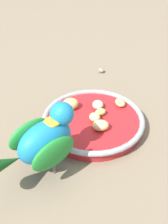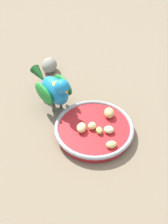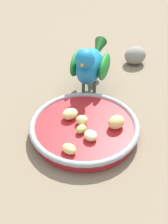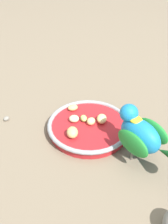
% 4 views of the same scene
% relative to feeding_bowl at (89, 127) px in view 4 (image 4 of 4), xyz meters
% --- Properties ---
extents(ground_plane, '(4.00, 4.00, 0.00)m').
position_rel_feeding_bowl_xyz_m(ground_plane, '(-0.01, -0.01, -0.02)').
color(ground_plane, '#756651').
extents(feeding_bowl, '(0.23, 0.23, 0.03)m').
position_rel_feeding_bowl_xyz_m(feeding_bowl, '(0.00, 0.00, 0.00)').
color(feeding_bowl, '#AD1E23').
rests_on(feeding_bowl, ground_plane).
extents(apple_piece_0, '(0.04, 0.04, 0.02)m').
position_rel_feeding_bowl_xyz_m(apple_piece_0, '(0.03, 0.03, 0.02)').
color(apple_piece_0, beige).
rests_on(apple_piece_0, feeding_bowl).
extents(apple_piece_1, '(0.04, 0.04, 0.03)m').
position_rel_feeding_bowl_xyz_m(apple_piece_1, '(-0.03, 0.06, 0.02)').
color(apple_piece_1, tan).
rests_on(apple_piece_1, feeding_bowl).
extents(apple_piece_2, '(0.04, 0.04, 0.02)m').
position_rel_feeding_bowl_xyz_m(apple_piece_2, '(-0.00, -0.04, 0.02)').
color(apple_piece_2, '#E5C67F').
rests_on(apple_piece_2, feeding_bowl).
extents(apple_piece_3, '(0.03, 0.03, 0.02)m').
position_rel_feeding_bowl_xyz_m(apple_piece_3, '(-0.00, -0.00, 0.02)').
color(apple_piece_3, '#E5C67F').
rests_on(apple_piece_3, feeding_bowl).
extents(apple_piece_4, '(0.03, 0.03, 0.02)m').
position_rel_feeding_bowl_xyz_m(apple_piece_4, '(0.08, 0.01, 0.02)').
color(apple_piece_4, tan).
rests_on(apple_piece_4, feeding_bowl).
extents(apple_piece_5, '(0.03, 0.02, 0.02)m').
position_rel_feeding_bowl_xyz_m(apple_piece_5, '(0.02, 0.01, 0.02)').
color(apple_piece_5, '#B2CC66').
rests_on(apple_piece_5, feeding_bowl).
extents(parrot, '(0.20, 0.11, 0.14)m').
position_rel_feeding_bowl_xyz_m(parrot, '(-0.15, -0.07, 0.06)').
color(parrot, '#59544C').
rests_on(parrot, ground_plane).
extents(pebble_0, '(0.02, 0.02, 0.01)m').
position_rel_feeding_bowl_xyz_m(pebble_0, '(0.15, 0.20, -0.01)').
color(pebble_0, gray).
rests_on(pebble_0, ground_plane).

